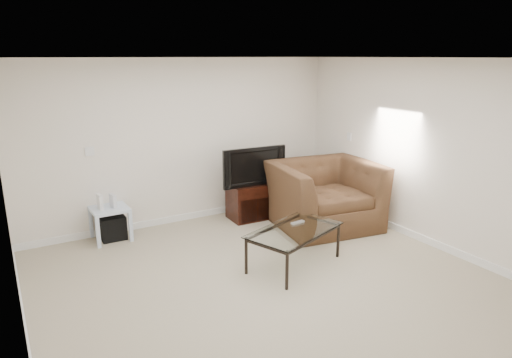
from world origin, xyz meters
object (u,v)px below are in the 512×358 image
subwoofer (113,227)px  coffee_table (294,247)px  tv_stand (251,201)px  television (252,165)px  side_table (110,223)px  recliner (325,184)px

subwoofer → coffee_table: (1.74, -2.01, 0.07)m
tv_stand → coffee_table: tv_stand is taller
tv_stand → television: size_ratio=0.70×
side_table → coffee_table: 2.66m
television → subwoofer: television is taller
tv_stand → recliner: size_ratio=0.46×
tv_stand → coffee_table: bearing=-100.3°
tv_stand → side_table: 2.16m
tv_stand → subwoofer: tv_stand is taller
side_table → subwoofer: side_table is taller
tv_stand → television: television is taller
recliner → coffee_table: (-1.18, -0.91, -0.42)m
tv_stand → subwoofer: bearing=175.3°
subwoofer → recliner: bearing=-20.7°
recliner → tv_stand: bearing=141.7°
tv_stand → coffee_table: (-0.38, -1.76, -0.05)m
television → coffee_table: 1.88m
coffee_table → subwoofer: bearing=130.8°
television → subwoofer: (-2.12, 0.28, -0.71)m
tv_stand → coffee_table: size_ratio=0.57×
subwoofer → coffee_table: bearing=-49.2°
tv_stand → subwoofer: (-2.12, 0.25, -0.12)m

